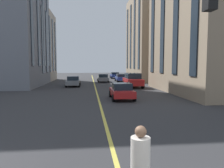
% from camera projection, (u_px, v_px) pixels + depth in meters
% --- Properties ---
extents(lane_centre_line, '(80.00, 0.16, 0.01)m').
position_uv_depth(lane_centre_line, '(97.00, 92.00, 22.85)').
color(lane_centre_line, '#D8C64C').
rests_on(lane_centre_line, ground_plane).
extents(car_red_far, '(4.70, 2.14, 1.88)m').
position_uv_depth(car_red_far, '(133.00, 80.00, 27.95)').
color(car_red_far, '#B21E1E').
rests_on(car_red_far, ground_plane).
extents(car_blue_near, '(4.40, 1.95, 1.37)m').
position_uv_depth(car_blue_near, '(121.00, 78.00, 38.07)').
color(car_blue_near, navy).
rests_on(car_blue_near, ground_plane).
extents(car_grey_parked_b, '(3.90, 1.89, 1.40)m').
position_uv_depth(car_grey_parked_b, '(103.00, 78.00, 37.01)').
color(car_grey_parked_b, slate).
rests_on(car_grey_parked_b, ground_plane).
extents(car_red_mid, '(3.90, 1.89, 1.40)m').
position_uv_depth(car_red_mid, '(122.00, 91.00, 18.25)').
color(car_red_mid, '#B21E1E').
rests_on(car_red_mid, ground_plane).
extents(car_blue_oncoming, '(4.40, 1.95, 1.37)m').
position_uv_depth(car_blue_oncoming, '(115.00, 75.00, 47.43)').
color(car_blue_oncoming, navy).
rests_on(car_blue_oncoming, ground_plane).
extents(car_grey_parked_a, '(3.90, 1.89, 1.40)m').
position_uv_depth(car_grey_parked_a, '(73.00, 81.00, 29.34)').
color(car_grey_parked_a, slate).
rests_on(car_grey_parked_a, ground_plane).
extents(building_right_near, '(14.38, 12.95, 16.27)m').
position_uv_depth(building_right_near, '(165.00, 38.00, 41.21)').
color(building_right_near, gray).
rests_on(building_right_near, ground_plane).
extents(building_left_far, '(15.00, 10.84, 12.61)m').
position_uv_depth(building_left_far, '(18.00, 45.00, 36.35)').
color(building_left_far, '#A89E8E').
rests_on(building_left_far, ground_plane).
extents(building_right_far, '(14.89, 12.14, 14.42)m').
position_uv_depth(building_right_far, '(223.00, 25.00, 22.77)').
color(building_right_far, gray).
rests_on(building_right_far, ground_plane).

